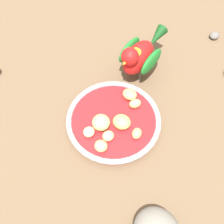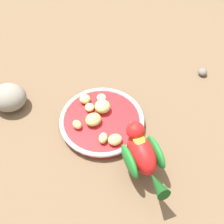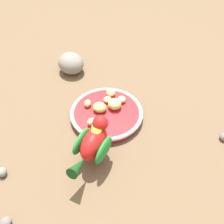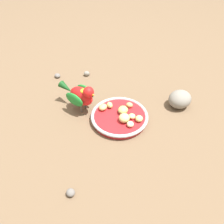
% 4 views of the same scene
% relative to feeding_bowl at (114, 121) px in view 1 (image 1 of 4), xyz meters
% --- Properties ---
extents(ground_plane, '(4.00, 4.00, 0.00)m').
position_rel_feeding_bowl_xyz_m(ground_plane, '(-0.03, -0.01, -0.01)').
color(ground_plane, brown).
extents(feeding_bowl, '(0.21, 0.21, 0.02)m').
position_rel_feeding_bowl_xyz_m(feeding_bowl, '(0.00, 0.00, 0.00)').
color(feeding_bowl, '#AD1E23').
rests_on(feeding_bowl, ground_plane).
extents(apple_piece_0, '(0.04, 0.04, 0.03)m').
position_rel_feeding_bowl_xyz_m(apple_piece_0, '(-0.00, -0.02, 0.02)').
color(apple_piece_0, '#B2CC66').
rests_on(apple_piece_0, feeding_bowl).
extents(apple_piece_1, '(0.03, 0.02, 0.02)m').
position_rel_feeding_bowl_xyz_m(apple_piece_1, '(-0.06, 0.02, 0.02)').
color(apple_piece_1, beige).
rests_on(apple_piece_1, feeding_bowl).
extents(apple_piece_2, '(0.06, 0.06, 0.03)m').
position_rel_feeding_bowl_xyz_m(apple_piece_2, '(-0.03, 0.01, 0.02)').
color(apple_piece_2, '#C6D17A').
rests_on(apple_piece_2, feeding_bowl).
extents(apple_piece_3, '(0.03, 0.03, 0.02)m').
position_rel_feeding_bowl_xyz_m(apple_piece_3, '(-0.07, -0.02, 0.02)').
color(apple_piece_3, '#C6D17A').
rests_on(apple_piece_3, feeding_bowl).
extents(apple_piece_4, '(0.03, 0.03, 0.02)m').
position_rel_feeding_bowl_xyz_m(apple_piece_4, '(0.07, 0.01, 0.02)').
color(apple_piece_4, tan).
rests_on(apple_piece_4, feeding_bowl).
extents(apple_piece_5, '(0.03, 0.03, 0.02)m').
position_rel_feeding_bowl_xyz_m(apple_piece_5, '(-0.04, -0.02, 0.01)').
color(apple_piece_5, '#E5C67F').
rests_on(apple_piece_5, feeding_bowl).
extents(apple_piece_6, '(0.03, 0.03, 0.02)m').
position_rel_feeding_bowl_xyz_m(apple_piece_6, '(0.06, -0.02, 0.02)').
color(apple_piece_6, '#C6D17A').
rests_on(apple_piece_6, feeding_bowl).
extents(apple_piece_7, '(0.03, 0.03, 0.02)m').
position_rel_feeding_bowl_xyz_m(apple_piece_7, '(-0.00, -0.06, 0.02)').
color(apple_piece_7, tan).
rests_on(apple_piece_7, feeding_bowl).
extents(parrot, '(0.17, 0.08, 0.12)m').
position_rel_feeding_bowl_xyz_m(parrot, '(0.15, 0.04, 0.06)').
color(parrot, '#59544C').
rests_on(parrot, ground_plane).
extents(pebble_0, '(0.03, 0.03, 0.02)m').
position_rel_feeding_bowl_xyz_m(pebble_0, '(0.38, -0.06, -0.00)').
color(pebble_0, slate).
rests_on(pebble_0, ground_plane).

